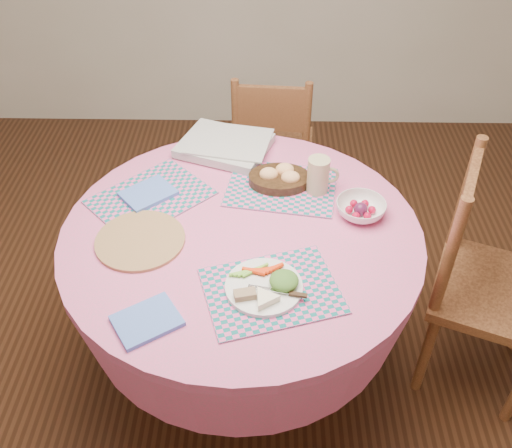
{
  "coord_description": "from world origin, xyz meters",
  "views": [
    {
      "loc": [
        0.08,
        -1.46,
        2.04
      ],
      "look_at": [
        0.05,
        0.0,
        0.78
      ],
      "focal_mm": 40.0,
      "sensor_mm": 36.0,
      "label": 1
    }
  ],
  "objects_px": {
    "chair_back": "(272,146)",
    "dinner_plate": "(267,286)",
    "bread_bowl": "(280,177)",
    "fruit_bowl": "(361,209)",
    "latte_mug": "(319,175)",
    "wicker_trivet": "(140,240)",
    "dining_table": "(242,270)",
    "chair_right": "(483,278)"
  },
  "relations": [
    {
      "from": "dining_table",
      "to": "fruit_bowl",
      "type": "relative_size",
      "value": 6.78
    },
    {
      "from": "chair_back",
      "to": "fruit_bowl",
      "type": "relative_size",
      "value": 4.78
    },
    {
      "from": "fruit_bowl",
      "to": "chair_back",
      "type": "bearing_deg",
      "value": 108.79
    },
    {
      "from": "chair_back",
      "to": "dinner_plate",
      "type": "distance_m",
      "value": 1.3
    },
    {
      "from": "chair_right",
      "to": "chair_back",
      "type": "xyz_separation_m",
      "value": [
        -0.78,
        0.96,
        -0.05
      ]
    },
    {
      "from": "dinner_plate",
      "to": "fruit_bowl",
      "type": "bearing_deg",
      "value": 48.52
    },
    {
      "from": "latte_mug",
      "to": "fruit_bowl",
      "type": "bearing_deg",
      "value": -42.94
    },
    {
      "from": "chair_back",
      "to": "latte_mug",
      "type": "height_order",
      "value": "latte_mug"
    },
    {
      "from": "latte_mug",
      "to": "fruit_bowl",
      "type": "distance_m",
      "value": 0.2
    },
    {
      "from": "wicker_trivet",
      "to": "dinner_plate",
      "type": "bearing_deg",
      "value": -27.05
    },
    {
      "from": "bread_bowl",
      "to": "wicker_trivet",
      "type": "bearing_deg",
      "value": -145.04
    },
    {
      "from": "chair_back",
      "to": "dinner_plate",
      "type": "xyz_separation_m",
      "value": [
        -0.02,
        -1.26,
        0.32
      ]
    },
    {
      "from": "chair_back",
      "to": "bread_bowl",
      "type": "height_order",
      "value": "chair_back"
    },
    {
      "from": "chair_back",
      "to": "dinner_plate",
      "type": "relative_size",
      "value": 3.55
    },
    {
      "from": "dinner_plate",
      "to": "bread_bowl",
      "type": "height_order",
      "value": "bread_bowl"
    },
    {
      "from": "bread_bowl",
      "to": "fruit_bowl",
      "type": "bearing_deg",
      "value": -31.82
    },
    {
      "from": "dining_table",
      "to": "dinner_plate",
      "type": "xyz_separation_m",
      "value": [
        0.09,
        -0.28,
        0.22
      ]
    },
    {
      "from": "dinner_plate",
      "to": "latte_mug",
      "type": "bearing_deg",
      "value": 69.69
    },
    {
      "from": "chair_back",
      "to": "wicker_trivet",
      "type": "distance_m",
      "value": 1.18
    },
    {
      "from": "chair_right",
      "to": "bread_bowl",
      "type": "distance_m",
      "value": 0.84
    },
    {
      "from": "chair_back",
      "to": "bread_bowl",
      "type": "relative_size",
      "value": 3.8
    },
    {
      "from": "chair_right",
      "to": "latte_mug",
      "type": "bearing_deg",
      "value": 94.06
    },
    {
      "from": "wicker_trivet",
      "to": "chair_back",
      "type": "bearing_deg",
      "value": 66.8
    },
    {
      "from": "wicker_trivet",
      "to": "dinner_plate",
      "type": "relative_size",
      "value": 1.22
    },
    {
      "from": "chair_back",
      "to": "fruit_bowl",
      "type": "bearing_deg",
      "value": 112.85
    },
    {
      "from": "chair_right",
      "to": "chair_back",
      "type": "relative_size",
      "value": 1.12
    },
    {
      "from": "wicker_trivet",
      "to": "latte_mug",
      "type": "xyz_separation_m",
      "value": [
        0.61,
        0.29,
        0.07
      ]
    },
    {
      "from": "bread_bowl",
      "to": "fruit_bowl",
      "type": "distance_m",
      "value": 0.33
    },
    {
      "from": "dinner_plate",
      "to": "latte_mug",
      "type": "relative_size",
      "value": 1.8
    },
    {
      "from": "chair_back",
      "to": "dinner_plate",
      "type": "height_order",
      "value": "chair_back"
    },
    {
      "from": "wicker_trivet",
      "to": "bread_bowl",
      "type": "distance_m",
      "value": 0.57
    },
    {
      "from": "wicker_trivet",
      "to": "fruit_bowl",
      "type": "height_order",
      "value": "fruit_bowl"
    },
    {
      "from": "fruit_bowl",
      "to": "latte_mug",
      "type": "bearing_deg",
      "value": 137.06
    },
    {
      "from": "dining_table",
      "to": "wicker_trivet",
      "type": "distance_m",
      "value": 0.4
    },
    {
      "from": "bread_bowl",
      "to": "chair_back",
      "type": "bearing_deg",
      "value": 91.77
    },
    {
      "from": "dinner_plate",
      "to": "latte_mug",
      "type": "height_order",
      "value": "latte_mug"
    },
    {
      "from": "chair_back",
      "to": "fruit_bowl",
      "type": "distance_m",
      "value": 0.99
    },
    {
      "from": "wicker_trivet",
      "to": "dinner_plate",
      "type": "height_order",
      "value": "dinner_plate"
    },
    {
      "from": "chair_right",
      "to": "wicker_trivet",
      "type": "height_order",
      "value": "chair_right"
    },
    {
      "from": "chair_back",
      "to": "wicker_trivet",
      "type": "height_order",
      "value": "chair_back"
    },
    {
      "from": "bread_bowl",
      "to": "fruit_bowl",
      "type": "relative_size",
      "value": 1.26
    },
    {
      "from": "dinner_plate",
      "to": "dining_table",
      "type": "bearing_deg",
      "value": 107.44
    }
  ]
}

